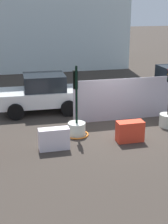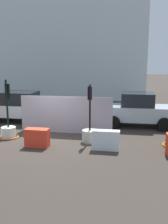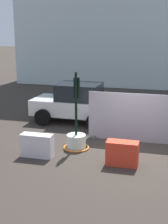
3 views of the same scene
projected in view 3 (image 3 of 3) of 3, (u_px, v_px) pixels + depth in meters
ground_plane at (128, 154)px, 11.16m from camera, size 120.00×120.00×0.00m
traffic_light_1 at (76, 137)px, 11.54m from camera, size 0.93×0.93×2.73m
construction_barrier_1 at (37, 146)px, 10.81m from camera, size 1.08×0.39×0.78m
construction_barrier_2 at (122, 153)px, 10.14m from camera, size 1.00×0.45×0.78m
car_white_van at (76, 103)px, 14.76m from camera, size 3.87×2.27×1.77m
site_fence_panel at (150, 120)px, 12.01m from camera, size 4.66×0.50×1.85m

